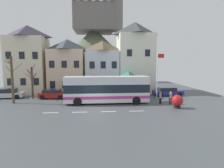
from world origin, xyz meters
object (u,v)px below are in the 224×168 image
at_px(pedestrian_01, 171,97).
at_px(pedestrian_03, 133,93).
at_px(townhouse_00, 29,60).
at_px(bus_shelter, 128,76).
at_px(townhouse_03, 135,58).
at_px(townhouse_01, 68,66).
at_px(bare_tree_00, 12,79).
at_px(hilltop_castle, 94,52).
at_px(pedestrian_02, 145,93).
at_px(parked_car_00, 168,92).
at_px(parked_car_01, 53,94).
at_px(flagpole, 158,72).
at_px(harbour_buoy, 177,101).
at_px(bare_tree_01, 32,82).
at_px(public_bench, 132,92).
at_px(parked_car_02, 9,93).
at_px(transit_bus, 107,90).
at_px(pedestrian_00, 160,97).
at_px(townhouse_02, 103,67).

relative_size(pedestrian_01, pedestrian_03, 0.97).
bearing_deg(townhouse_00, bus_shelter, -19.68).
bearing_deg(townhouse_00, townhouse_03, 0.70).
relative_size(townhouse_01, bare_tree_00, 1.53).
relative_size(hilltop_castle, bus_shelter, 8.09).
relative_size(townhouse_00, pedestrian_02, 7.13).
relative_size(townhouse_01, parked_car_00, 1.98).
xyz_separation_m(parked_car_01, flagpole, (15.00, -1.41, 3.12)).
bearing_deg(bare_tree_00, pedestrian_02, 5.18).
distance_m(harbour_buoy, bare_tree_01, 19.90).
height_order(pedestrian_02, public_bench, pedestrian_02).
height_order(townhouse_03, pedestrian_01, townhouse_03).
bearing_deg(flagpole, parked_car_02, 174.33).
relative_size(parked_car_00, flagpole, 0.72).
height_order(public_bench, flagpole, flagpole).
bearing_deg(bare_tree_01, bus_shelter, -3.21).
bearing_deg(pedestrian_02, parked_car_01, 173.89).
xyz_separation_m(parked_car_01, public_bench, (11.95, 1.55, -0.18)).
relative_size(townhouse_01, transit_bus, 0.86).
bearing_deg(parked_car_01, pedestrian_00, -12.46).
bearing_deg(parked_car_01, public_bench, 13.27).
bearing_deg(pedestrian_03, pedestrian_00, -43.78).
relative_size(bus_shelter, harbour_buoy, 2.61).
bearing_deg(parked_car_00, flagpole, -140.28).
relative_size(townhouse_01, bus_shelter, 2.30).
xyz_separation_m(pedestrian_01, harbour_buoy, (-0.10, -2.16, -0.04)).
bearing_deg(bus_shelter, bare_tree_01, 176.79).
bearing_deg(townhouse_03, parked_car_02, -166.41).
bearing_deg(bus_shelter, townhouse_01, 146.60).
xyz_separation_m(pedestrian_03, harbour_buoy, (4.00, -5.26, -0.05)).
relative_size(transit_bus, pedestrian_03, 6.49).
height_order(parked_car_00, pedestrian_03, pedestrian_03).
bearing_deg(transit_bus, parked_car_02, 161.08).
height_order(townhouse_00, bare_tree_00, townhouse_00).
xyz_separation_m(townhouse_03, harbour_buoy, (2.37, -12.66, -5.23)).
bearing_deg(transit_bus, pedestrian_01, -9.45).
bearing_deg(pedestrian_02, pedestrian_00, -72.34).
distance_m(transit_bus, bus_shelter, 4.94).
bearing_deg(pedestrian_01, flagpole, 97.80).
height_order(townhouse_02, bare_tree_00, townhouse_02).
height_order(townhouse_01, harbour_buoy, townhouse_01).
distance_m(parked_car_00, public_bench, 5.49).
bearing_deg(pedestrian_03, bus_shelter, 108.87).
relative_size(pedestrian_00, pedestrian_02, 0.97).
bearing_deg(townhouse_03, parked_car_00, -46.64).
distance_m(pedestrian_03, bare_tree_01, 14.62).
xyz_separation_m(parked_car_01, pedestrian_03, (11.40, -1.96, 0.24)).
bearing_deg(pedestrian_00, bus_shelter, 128.66).
bearing_deg(parked_car_01, flagpole, 0.49).
xyz_separation_m(townhouse_03, pedestrian_00, (1.27, -10.18, -5.26)).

